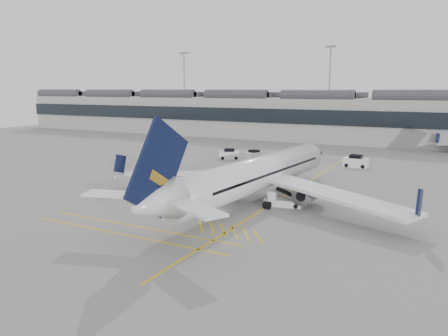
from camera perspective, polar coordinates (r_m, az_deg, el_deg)
The scene contains 18 objects.
ground at distance 52.36m, azimuth -5.66°, elevation -4.39°, with size 220.00×220.00×0.00m, color gray.
terminal at distance 117.70m, azimuth 14.08°, elevation 6.53°, with size 200.00×20.45×12.40m.
light_masts at distance 131.57m, azimuth 15.03°, elevation 10.49°, with size 113.00×0.60×25.45m.
apron_markings at distance 56.76m, azimuth 8.49°, elevation -3.29°, with size 0.25×60.00×0.01m, color gold.
airliner_main at distance 51.36m, azimuth 4.07°, elevation -0.93°, with size 37.95×41.61×11.06m.
belt_loader at distance 50.54m, azimuth 7.53°, elevation -4.24°, with size 5.35×2.60×2.12m.
baggage_cart_a at distance 53.21m, azimuth 0.92°, elevation -3.02°, with size 1.88×1.62×1.81m.
baggage_cart_b at distance 59.42m, azimuth 0.59°, elevation -1.68°, with size 1.79×1.55×1.68m.
baggage_cart_c at distance 53.98m, azimuth -3.79°, elevation -2.99°, with size 1.82×1.66×1.58m.
baggage_cart_d at distance 55.37m, azimuth -7.32°, elevation -2.49°, with size 2.02×1.73×1.97m.
ramp_agent_a at distance 54.27m, azimuth -0.41°, elevation -2.74°, with size 0.72×0.47×1.98m, color #FF440D.
ramp_agent_b at distance 56.11m, azimuth -0.85°, elevation -2.48°, with size 0.80×0.62×1.65m, color #FB610D.
pushback_tug at distance 55.05m, azimuth -7.45°, elevation -3.04°, with size 2.71×1.97×1.38m.
safety_cone_nose at distance 68.44m, azimuth 9.08°, elevation -0.76°, with size 0.38×0.38×0.52m, color #F24C0A.
safety_cone_engine at distance 54.71m, azimuth 11.48°, elevation -3.62°, with size 0.38×0.38×0.53m, color #F24C0A.
service_van_left at distance 83.38m, azimuth 0.68°, elevation 1.78°, with size 4.30×3.57×1.98m.
service_van_mid at distance 83.94m, azimuth 3.94°, elevation 1.73°, with size 2.68×3.71×1.72m.
service_van_right at distance 78.11m, azimuth 16.84°, elevation 0.80°, with size 4.11×2.09×2.10m.
Camera 1 is at (28.10, -42.15, 13.22)m, focal length 35.00 mm.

